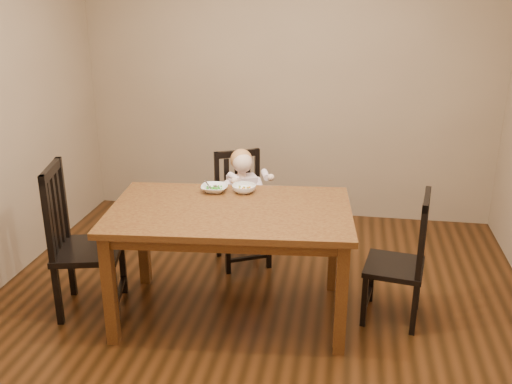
% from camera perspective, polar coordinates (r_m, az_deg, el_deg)
% --- Properties ---
extents(room, '(4.01, 4.01, 2.71)m').
position_cam_1_polar(room, '(3.62, -0.28, 6.25)').
color(room, '#47250F').
rests_on(room, ground).
extents(dining_table, '(1.69, 1.11, 0.81)m').
position_cam_1_polar(dining_table, '(3.85, -2.57, -2.94)').
color(dining_table, '#441D0F').
rests_on(dining_table, room).
extents(chair_child, '(0.53, 0.52, 0.93)m').
position_cam_1_polar(chair_child, '(4.74, -1.48, -1.87)').
color(chair_child, black).
rests_on(chair_child, room).
extents(chair_left, '(0.54, 0.56, 1.08)m').
position_cam_1_polar(chair_left, '(4.18, -17.21, -4.85)').
color(chair_left, black).
rests_on(chair_left, room).
extents(chair_right, '(0.45, 0.46, 0.93)m').
position_cam_1_polar(chair_right, '(4.03, 14.39, -6.66)').
color(chair_right, black).
rests_on(chair_right, room).
extents(toddler, '(0.45, 0.48, 0.53)m').
position_cam_1_polar(toddler, '(4.65, -1.34, -0.50)').
color(toddler, white).
rests_on(toddler, chair_child).
extents(bowl_peas, '(0.20, 0.20, 0.05)m').
position_cam_1_polar(bowl_peas, '(4.12, -4.17, 0.36)').
color(bowl_peas, white).
rests_on(bowl_peas, dining_table).
extents(bowl_veg, '(0.23, 0.23, 0.05)m').
position_cam_1_polar(bowl_veg, '(4.10, -1.22, 0.35)').
color(bowl_veg, white).
rests_on(bowl_veg, dining_table).
extents(fork, '(0.09, 0.12, 0.05)m').
position_cam_1_polar(fork, '(4.10, -4.77, 0.55)').
color(fork, silver).
rests_on(fork, bowl_peas).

